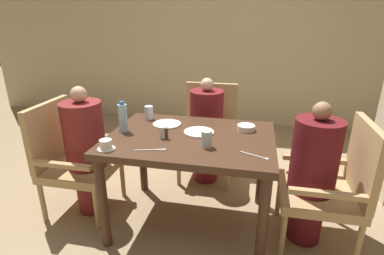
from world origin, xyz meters
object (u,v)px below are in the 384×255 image
(plate_main_left, at_px, (199,132))
(water_bottle, at_px, (123,118))
(chair_left_side, at_px, (71,156))
(plate_main_right, at_px, (167,124))
(teacup_with_saucer, at_px, (106,145))
(chair_right_side, at_px, (334,183))
(glass_tall_near, at_px, (149,113))
(diner_in_right_chair, at_px, (312,173))
(diner_in_left_chair, at_px, (86,150))
(bowl_small, at_px, (246,128))
(diner_in_far_chair, at_px, (206,130))
(glass_tall_mid, at_px, (207,139))
(chair_far_side, at_px, (209,129))

(plate_main_left, relative_size, water_bottle, 0.97)
(chair_left_side, distance_m, water_bottle, 0.63)
(plate_main_right, distance_m, teacup_with_saucer, 0.60)
(plate_main_left, relative_size, plate_main_right, 1.00)
(chair_right_side, bearing_deg, teacup_with_saucer, -167.08)
(plate_main_left, distance_m, glass_tall_near, 0.53)
(chair_right_side, bearing_deg, diner_in_right_chair, 180.00)
(diner_in_right_chair, height_order, teacup_with_saucer, diner_in_right_chair)
(water_bottle, relative_size, glass_tall_near, 2.04)
(diner_in_left_chair, xyz_separation_m, chair_right_side, (1.90, 0.00, -0.07))
(diner_in_right_chair, xyz_separation_m, bowl_small, (-0.48, 0.20, 0.23))
(plate_main_right, bearing_deg, glass_tall_near, 151.33)
(chair_left_side, bearing_deg, glass_tall_near, 26.64)
(chair_right_side, xyz_separation_m, glass_tall_near, (-1.45, 0.30, 0.33))
(chair_right_side, height_order, teacup_with_saucer, chair_right_side)
(plate_main_left, bearing_deg, chair_right_side, -4.39)
(chair_right_side, bearing_deg, chair_left_side, 180.00)
(plate_main_left, bearing_deg, chair_left_side, -175.99)
(diner_in_far_chair, distance_m, water_bottle, 0.95)
(diner_in_far_chair, bearing_deg, teacup_with_saucer, -115.00)
(diner_in_left_chair, bearing_deg, diner_in_far_chair, 39.22)
(diner_in_left_chair, relative_size, glass_tall_near, 9.41)
(chair_right_side, distance_m, plate_main_left, 1.02)
(diner_in_far_chair, relative_size, water_bottle, 4.46)
(glass_tall_mid, bearing_deg, glass_tall_near, 140.73)
(diner_in_right_chair, distance_m, plate_main_left, 0.86)
(diner_in_left_chair, xyz_separation_m, diner_in_right_chair, (1.75, 0.00, -0.01))
(diner_in_right_chair, bearing_deg, bowl_small, 157.26)
(teacup_with_saucer, xyz_separation_m, glass_tall_mid, (0.64, 0.18, 0.03))
(chair_right_side, distance_m, teacup_with_saucer, 1.59)
(diner_in_left_chair, relative_size, diner_in_far_chair, 1.03)
(diner_in_right_chair, xyz_separation_m, plate_main_left, (-0.83, 0.08, 0.22))
(water_bottle, bearing_deg, chair_right_side, 0.45)
(chair_far_side, xyz_separation_m, diner_in_far_chair, (-0.00, -0.15, 0.05))
(diner_in_right_chair, height_order, glass_tall_near, diner_in_right_chair)
(diner_in_far_chair, height_order, chair_right_side, diner_in_far_chair)
(diner_in_left_chair, relative_size, glass_tall_mid, 9.41)
(chair_right_side, relative_size, teacup_with_saucer, 7.98)
(glass_tall_near, bearing_deg, water_bottle, -106.49)
(diner_in_far_chair, height_order, diner_in_right_chair, diner_in_right_chair)
(diner_in_right_chair, relative_size, bowl_small, 7.83)
(chair_left_side, xyz_separation_m, chair_far_side, (1.03, 0.86, 0.00))
(glass_tall_mid, bearing_deg, water_bottle, 166.69)
(diner_in_right_chair, bearing_deg, plate_main_right, 170.01)
(plate_main_left, height_order, plate_main_right, same)
(chair_right_side, bearing_deg, bowl_small, 162.31)
(diner_in_far_chair, xyz_separation_m, plate_main_right, (-0.24, -0.52, 0.22))
(plate_main_right, bearing_deg, chair_far_side, 70.24)
(chair_far_side, bearing_deg, plate_main_left, -86.62)
(diner_in_left_chair, distance_m, teacup_with_saucer, 0.56)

